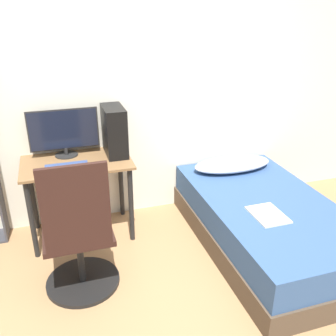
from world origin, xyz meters
The scene contains 10 objects.
ground_plane centered at (0.00, 0.00, 0.00)m, with size 14.00×14.00×0.00m, color #9E754C.
wall_back centered at (0.00, 1.53, 1.25)m, with size 8.00×0.05×2.50m.
desk centered at (-0.35, 1.23, 0.60)m, with size 0.92×0.56×0.73m.
office_chair centered at (-0.43, 0.48, 0.41)m, with size 0.55×0.55×1.08m.
bed centered at (1.15, 0.57, 0.22)m, with size 1.04×1.88×0.44m.
pillow centered at (1.15, 1.25, 0.50)m, with size 0.79×0.36×0.11m.
magazine centered at (1.01, 0.36, 0.45)m, with size 0.24×0.32×0.01m.
monitor centered at (-0.42, 1.40, 0.95)m, with size 0.59×0.20×0.42m.
keyboard centered at (-0.44, 1.12, 0.74)m, with size 0.35×0.14×0.02m.
pc_tower centered at (0.00, 1.31, 0.94)m, with size 0.18×0.36×0.43m.
Camera 1 is at (-0.49, -1.80, 1.97)m, focal length 40.00 mm.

